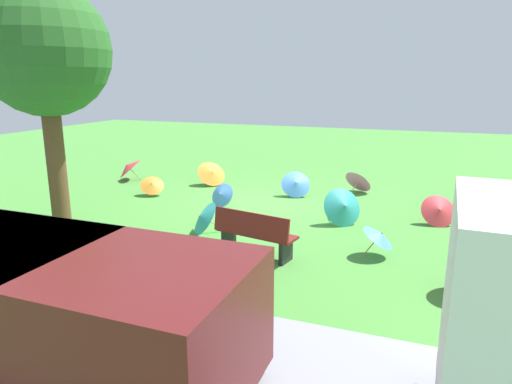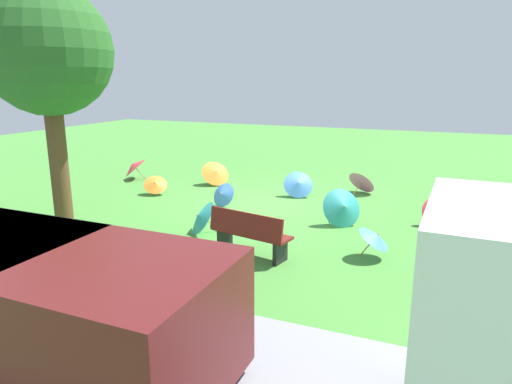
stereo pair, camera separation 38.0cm
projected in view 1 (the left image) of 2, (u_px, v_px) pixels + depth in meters
The scene contains 17 objects.
ground at pixel (259, 204), 12.38m from camera, with size 40.00×40.00×0.00m, color #478C38.
road_strip at pixel (47, 355), 5.61m from camera, with size 40.00×3.76×0.01m, color gray.
van_dark at pixel (36, 299), 5.11m from camera, with size 4.62×2.15×1.53m.
park_bench at pixel (254, 233), 8.61m from camera, with size 1.66×0.79×0.90m.
shade_tree at pixel (44, 53), 10.01m from camera, with size 2.89×2.89×5.33m.
parasol_pink_0 at pixel (359, 180), 13.52m from camera, with size 1.00×0.90×0.73m.
parasol_teal_0 at pixel (202, 217), 9.91m from camera, with size 0.96×0.99×0.75m.
parasol_teal_1 at pixel (344, 207), 10.47m from camera, with size 1.08×1.03×0.90m.
parasol_blue_0 at pixel (296, 183), 13.02m from camera, with size 1.01×0.92×0.77m.
parasol_red_0 at pixel (128, 167), 15.14m from camera, with size 1.12×1.16×0.81m.
parasol_orange_0 at pixel (212, 173), 14.42m from camera, with size 1.10×1.13×0.78m.
parasol_blue_2 at pixel (380, 235), 8.61m from camera, with size 0.63×0.66×0.66m.
parasol_blue_3 at pixel (221, 195), 12.08m from camera, with size 0.76×0.69×0.64m.
parasol_orange_1 at pixel (152, 185), 13.15m from camera, with size 0.88×0.86×0.59m.
parasol_purple_2 at pixel (503, 242), 8.36m from camera, with size 0.90×0.88×0.80m.
parasol_red_4 at pixel (439, 210), 10.50m from camera, with size 0.94×0.81×0.72m.
parasol_red_5 at pixel (471, 274), 7.03m from camera, with size 0.88×0.96×0.70m.
Camera 1 is at (-4.15, 11.20, 3.30)m, focal length 32.24 mm.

